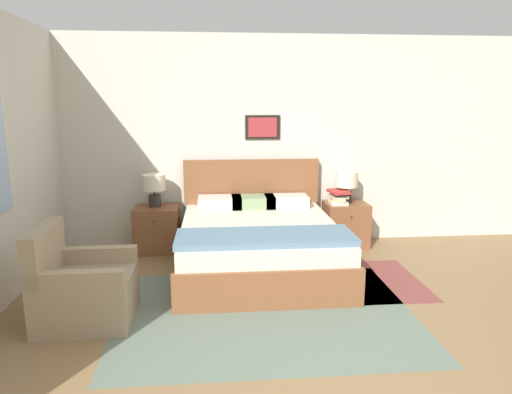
{
  "coord_description": "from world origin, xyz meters",
  "views": [
    {
      "loc": [
        -0.57,
        -2.48,
        1.8
      ],
      "look_at": [
        -0.19,
        1.78,
        0.9
      ],
      "focal_mm": 32.0,
      "sensor_mm": 36.0,
      "label": 1
    }
  ],
  "objects_px": {
    "nightstand_near_window": "(157,229)",
    "table_lamp_near_window": "(154,186)",
    "armchair": "(82,289)",
    "table_lamp_by_door": "(347,183)",
    "bed": "(259,243)",
    "nightstand_by_door": "(345,224)"
  },
  "relations": [
    {
      "from": "armchair",
      "to": "nightstand_near_window",
      "type": "distance_m",
      "value": 1.84
    },
    {
      "from": "bed",
      "to": "nightstand_by_door",
      "type": "distance_m",
      "value": 1.39
    },
    {
      "from": "bed",
      "to": "nightstand_by_door",
      "type": "relative_size",
      "value": 3.61
    },
    {
      "from": "nightstand_near_window",
      "to": "table_lamp_by_door",
      "type": "xyz_separation_m",
      "value": [
        2.35,
        0.03,
        0.53
      ]
    },
    {
      "from": "bed",
      "to": "table_lamp_near_window",
      "type": "bearing_deg",
      "value": 147.01
    },
    {
      "from": "bed",
      "to": "table_lamp_by_door",
      "type": "xyz_separation_m",
      "value": [
        1.17,
        0.77,
        0.51
      ]
    },
    {
      "from": "nightstand_near_window",
      "to": "table_lamp_by_door",
      "type": "height_order",
      "value": "table_lamp_by_door"
    },
    {
      "from": "table_lamp_near_window",
      "to": "table_lamp_by_door",
      "type": "distance_m",
      "value": 2.36
    },
    {
      "from": "nightstand_near_window",
      "to": "table_lamp_near_window",
      "type": "height_order",
      "value": "table_lamp_near_window"
    },
    {
      "from": "armchair",
      "to": "table_lamp_by_door",
      "type": "bearing_deg",
      "value": 122.94
    },
    {
      "from": "bed",
      "to": "table_lamp_by_door",
      "type": "distance_m",
      "value": 1.49
    },
    {
      "from": "nightstand_near_window",
      "to": "table_lamp_near_window",
      "type": "xyz_separation_m",
      "value": [
        -0.01,
        0.03,
        0.53
      ]
    },
    {
      "from": "bed",
      "to": "nightstand_by_door",
      "type": "bearing_deg",
      "value": 32.44
    },
    {
      "from": "bed",
      "to": "armchair",
      "type": "relative_size",
      "value": 2.43
    },
    {
      "from": "bed",
      "to": "table_lamp_by_door",
      "type": "relative_size",
      "value": 5.09
    },
    {
      "from": "armchair",
      "to": "table_lamp_by_door",
      "type": "xyz_separation_m",
      "value": [
        2.74,
        1.82,
        0.53
      ]
    },
    {
      "from": "armchair",
      "to": "table_lamp_near_window",
      "type": "height_order",
      "value": "table_lamp_near_window"
    },
    {
      "from": "armchair",
      "to": "table_lamp_near_window",
      "type": "relative_size",
      "value": 2.1
    },
    {
      "from": "table_lamp_near_window",
      "to": "nightstand_by_door",
      "type": "bearing_deg",
      "value": -0.61
    },
    {
      "from": "nightstand_near_window",
      "to": "nightstand_by_door",
      "type": "relative_size",
      "value": 1.0
    },
    {
      "from": "nightstand_near_window",
      "to": "table_lamp_near_window",
      "type": "distance_m",
      "value": 0.53
    },
    {
      "from": "nightstand_by_door",
      "to": "table_lamp_by_door",
      "type": "height_order",
      "value": "table_lamp_by_door"
    }
  ]
}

